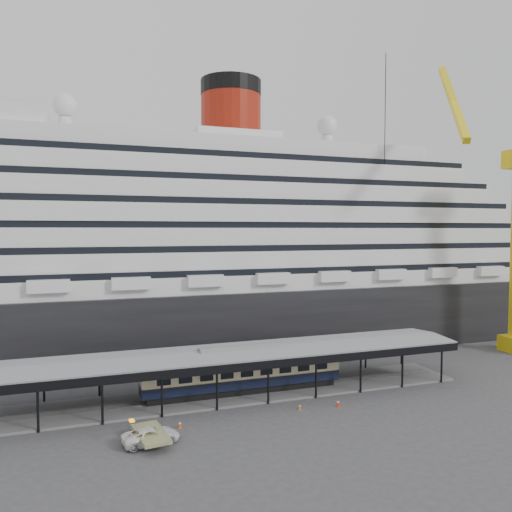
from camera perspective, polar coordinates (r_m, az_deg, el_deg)
The scene contains 8 objects.
ground at distance 55.13m, azimuth -1.18°, elevation -17.17°, with size 200.00×200.00×0.00m, color #3B3B3E.
cruise_ship at distance 82.76m, azimuth -8.13°, elevation 2.51°, with size 130.00×30.00×43.90m.
platform_canopy at distance 58.92m, azimuth -2.75°, elevation -13.42°, with size 56.00×9.18×5.30m.
port_truck at distance 48.04m, azimuth -11.92°, elevation -19.46°, with size 2.35×5.09×1.41m, color white.
pullman_carriage at distance 59.18m, azimuth -1.50°, elevation -12.92°, with size 23.40×3.28×22.97m.
traffic_cone_left at distance 51.03m, azimuth -8.70°, elevation -18.47°, with size 0.40×0.40×0.73m.
traffic_cone_mid at distance 55.25m, azimuth 5.02°, elevation -16.77°, with size 0.45×0.45×0.67m.
traffic_cone_right at distance 56.62m, azimuth 9.36°, elevation -16.23°, with size 0.52×0.52×0.81m.
Camera 1 is at (-16.20, -49.15, 19.01)m, focal length 35.00 mm.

